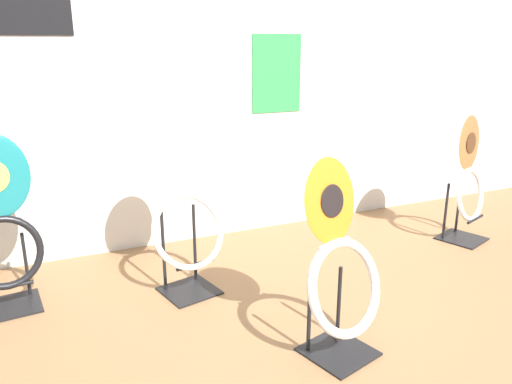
% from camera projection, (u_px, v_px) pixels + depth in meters
% --- Properties ---
extents(wall_back, '(8.00, 0.07, 2.60)m').
position_uv_depth(wall_back, '(241.00, 47.00, 3.33)').
color(wall_back, silver).
rests_on(wall_back, ground_plane).
extents(toilet_seat_display_teal_sax, '(0.39, 0.30, 0.91)m').
position_uv_depth(toilet_seat_display_teal_sax, '(0.00, 226.00, 2.50)').
color(toilet_seat_display_teal_sax, black).
rests_on(toilet_seat_display_teal_sax, ground_plane).
extents(toilet_seat_display_white_plain, '(0.46, 0.37, 0.91)m').
position_uv_depth(toilet_seat_display_white_plain, '(185.00, 220.00, 2.67)').
color(toilet_seat_display_white_plain, black).
rests_on(toilet_seat_display_white_plain, ground_plane).
extents(toilet_seat_display_woodgrain, '(0.39, 0.36, 0.87)m').
position_uv_depth(toilet_seat_display_woodgrain, '(468.00, 184.00, 3.40)').
color(toilet_seat_display_woodgrain, black).
rests_on(toilet_seat_display_woodgrain, ground_plane).
extents(toilet_seat_display_orange_sun, '(0.46, 0.34, 0.88)m').
position_uv_depth(toilet_seat_display_orange_sun, '(341.00, 275.00, 2.13)').
color(toilet_seat_display_orange_sun, black).
rests_on(toilet_seat_display_orange_sun, ground_plane).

